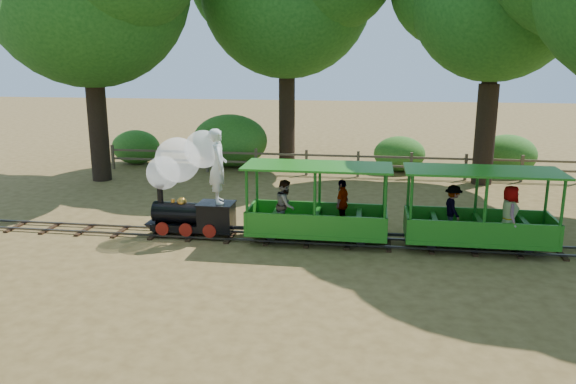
# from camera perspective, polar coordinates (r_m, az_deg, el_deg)

# --- Properties ---
(ground) EXTENTS (90.00, 90.00, 0.00)m
(ground) POSITION_cam_1_polar(r_m,az_deg,el_deg) (14.19, 2.04, -5.07)
(ground) COLOR olive
(ground) RESTS_ON ground
(track) EXTENTS (22.00, 1.00, 0.10)m
(track) POSITION_cam_1_polar(r_m,az_deg,el_deg) (14.16, 2.04, -4.81)
(track) COLOR #3F3D3A
(track) RESTS_ON ground
(locomotive) EXTENTS (2.44, 1.15, 2.86)m
(locomotive) POSITION_cam_1_polar(r_m,az_deg,el_deg) (14.49, -10.11, 1.73)
(locomotive) COLOR black
(locomotive) RESTS_ON ground
(carriage_front) EXTENTS (3.60, 1.47, 1.87)m
(carriage_front) POSITION_cam_1_polar(r_m,az_deg,el_deg) (13.91, 2.72, -2.00)
(carriage_front) COLOR #237A1A
(carriage_front) RESTS_ON track
(carriage_rear) EXTENTS (3.60, 1.47, 1.87)m
(carriage_rear) POSITION_cam_1_polar(r_m,az_deg,el_deg) (14.09, 18.84, -2.51)
(carriage_rear) COLOR #237A1A
(carriage_rear) RESTS_ON track
(fence) EXTENTS (18.10, 0.10, 1.00)m
(fence) POSITION_cam_1_polar(r_m,az_deg,el_deg) (21.77, 4.50, 3.14)
(fence) COLOR brown
(fence) RESTS_ON ground
(shrub_west) EXTENTS (2.09, 1.61, 1.45)m
(shrub_west) POSITION_cam_1_polar(r_m,az_deg,el_deg) (25.08, -15.19, 4.44)
(shrub_west) COLOR #2D6B1E
(shrub_west) RESTS_ON ground
(shrub_mid_w) EXTENTS (3.16, 2.43, 2.19)m
(shrub_mid_w) POSITION_cam_1_polar(r_m,az_deg,el_deg) (23.65, -5.91, 5.22)
(shrub_mid_w) COLOR #2D6B1E
(shrub_mid_w) RESTS_ON ground
(shrub_mid_e) EXTENTS (2.05, 1.58, 1.42)m
(shrub_mid_e) POSITION_cam_1_polar(r_m,az_deg,el_deg) (22.99, 11.25, 3.82)
(shrub_mid_e) COLOR #2D6B1E
(shrub_mid_e) RESTS_ON ground
(shrub_east) EXTENTS (2.27, 1.75, 1.57)m
(shrub_east) POSITION_cam_1_polar(r_m,az_deg,el_deg) (23.54, 21.36, 3.55)
(shrub_east) COLOR #2D6B1E
(shrub_east) RESTS_ON ground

